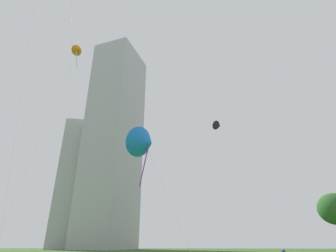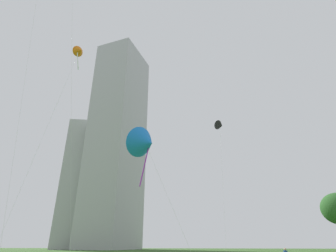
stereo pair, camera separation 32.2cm
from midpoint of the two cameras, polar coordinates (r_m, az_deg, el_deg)
name	(u,v)px [view 1 (the left image)]	position (r m, az deg, el deg)	size (l,w,h in m)	color
kite_flying_0	(145,143)	(24.09, -5.43, -3.60)	(6.49, 4.02, 12.18)	silver
kite_flying_2	(78,50)	(36.35, -19.21, 15.36)	(7.70, 2.77, 25.26)	silver
kite_flying_4	(218,126)	(45.26, 10.65, 0.07)	(2.11, 7.00, 21.21)	silver
park_tree_1	(335,209)	(45.32, 32.51, -15.02)	(4.67, 4.67, 8.70)	brown
distant_highrise_0	(79,182)	(128.67, -18.81, -11.56)	(15.80, 18.50, 55.38)	#A8A8AD
distant_highrise_1	(114,137)	(126.26, -11.66, -2.44)	(18.31, 24.48, 96.01)	#A8A8AD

